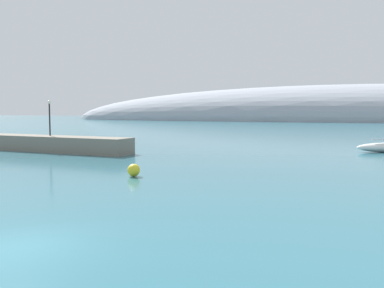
{
  "coord_description": "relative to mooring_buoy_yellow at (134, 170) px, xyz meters",
  "views": [
    {
      "loc": [
        9.92,
        -10.97,
        4.53
      ],
      "look_at": [
        -3.6,
        27.3,
        1.28
      ],
      "focal_mm": 39.31,
      "sensor_mm": 36.0,
      "label": 1
    }
  ],
  "objects": [
    {
      "name": "water",
      "position": [
        3.4,
        -14.68,
        -0.43
      ],
      "size": [
        600.0,
        600.0,
        0.0
      ],
      "primitive_type": "plane",
      "color": "#2D6675",
      "rests_on": "ground"
    },
    {
      "name": "breakwater_rocks",
      "position": [
        -19.48,
        13.22,
        0.42
      ],
      "size": [
        25.31,
        5.77,
        1.71
      ],
      "primitive_type": "cube",
      "rotation": [
        0.0,
        0.0,
        -0.1
      ],
      "color": "gray",
      "rests_on": "ground"
    },
    {
      "name": "harbor_lamp_post",
      "position": [
        -17.5,
        13.53,
        3.72
      ],
      "size": [
        0.36,
        0.36,
        3.92
      ],
      "color": "black",
      "rests_on": "breakwater_rocks"
    },
    {
      "name": "distant_ridge",
      "position": [
        18.52,
        169.31,
        -0.43
      ],
      "size": [
        273.49,
        60.09,
        31.51
      ],
      "primitive_type": "ellipsoid",
      "color": "#999EA8",
      "rests_on": "ground"
    },
    {
      "name": "mooring_buoy_yellow",
      "position": [
        0.0,
        0.0,
        0.0
      ],
      "size": [
        0.87,
        0.87,
        0.87
      ],
      "primitive_type": "sphere",
      "color": "yellow",
      "rests_on": "water"
    }
  ]
}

